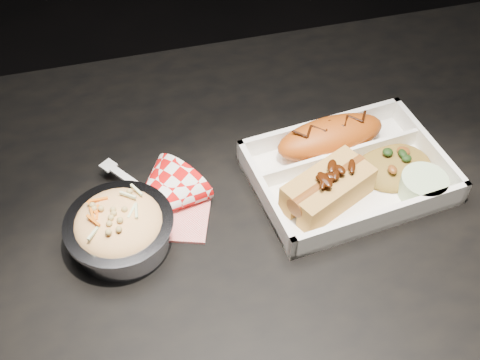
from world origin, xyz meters
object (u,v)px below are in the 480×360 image
object	(u,v)px
food_tray	(347,175)
napkin_fork	(156,201)
hotdog	(328,187)
foil_coleslaw_cup	(120,227)
dining_table	(272,267)
fried_pastry	(331,137)

from	to	relation	value
food_tray	napkin_fork	world-z (taller)	napkin_fork
hotdog	foil_coleslaw_cup	size ratio (longest dim) A/B	0.99
foil_coleslaw_cup	napkin_fork	size ratio (longest dim) A/B	0.83
food_tray	foil_coleslaw_cup	size ratio (longest dim) A/B	2.04
hotdog	napkin_fork	distance (m)	0.22
dining_table	hotdog	bearing A→B (deg)	14.73
hotdog	fried_pastry	bearing A→B (deg)	42.53
fried_pastry	foil_coleslaw_cup	distance (m)	0.31
fried_pastry	hotdog	size ratio (longest dim) A/B	1.20
dining_table	napkin_fork	xyz separation A→B (m)	(-0.14, 0.07, 0.11)
fried_pastry	napkin_fork	world-z (taller)	napkin_fork
dining_table	foil_coleslaw_cup	xyz separation A→B (m)	(-0.19, 0.02, 0.12)
food_tray	fried_pastry	world-z (taller)	fried_pastry
foil_coleslaw_cup	dining_table	bearing A→B (deg)	-7.36
food_tray	napkin_fork	bearing A→B (deg)	170.16
fried_pastry	napkin_fork	xyz separation A→B (m)	(-0.25, -0.04, -0.02)
hotdog	food_tray	bearing A→B (deg)	12.06
dining_table	napkin_fork	world-z (taller)	napkin_fork
dining_table	napkin_fork	bearing A→B (deg)	154.47
dining_table	napkin_fork	size ratio (longest dim) A/B	7.57
hotdog	napkin_fork	xyz separation A→B (m)	(-0.21, 0.05, -0.02)
dining_table	foil_coleslaw_cup	world-z (taller)	foil_coleslaw_cup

